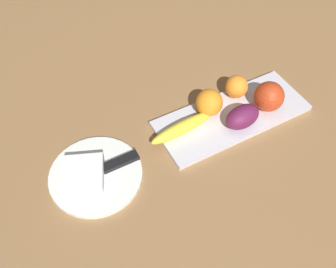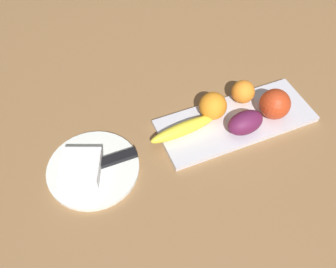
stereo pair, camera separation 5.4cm
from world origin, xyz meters
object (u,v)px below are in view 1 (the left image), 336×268
object	(u,v)px
apple	(269,96)
orange_near_banana	(209,103)
dinner_plate	(96,175)
knife	(114,165)
grape_bunch	(243,117)
orange_near_apple	(237,86)
banana	(182,128)
folded_napkin	(83,175)
fruit_tray	(232,116)

from	to	relation	value
apple	orange_near_banana	world-z (taller)	apple
dinner_plate	knife	distance (m)	0.05
apple	grape_bunch	xyz separation A→B (m)	(0.09, 0.02, -0.01)
orange_near_apple	grape_bunch	distance (m)	0.11
orange_near_banana	knife	world-z (taller)	orange_near_banana
banana	folded_napkin	distance (m)	0.26
fruit_tray	apple	size ratio (longest dim) A/B	5.17
fruit_tray	dinner_plate	world-z (taller)	fruit_tray
dinner_plate	knife	xyz separation A→B (m)	(-0.05, 0.00, 0.01)
orange_near_apple	orange_near_banana	world-z (taller)	orange_near_banana
banana	orange_near_banana	bearing A→B (deg)	11.06
fruit_tray	banana	xyz separation A→B (m)	(0.15, -0.01, 0.02)
fruit_tray	grape_bunch	bearing A→B (deg)	89.08
knife	orange_near_apple	bearing A→B (deg)	-171.50
apple	folded_napkin	size ratio (longest dim) A/B	0.82
banana	grape_bunch	world-z (taller)	grape_bunch
orange_near_banana	folded_napkin	world-z (taller)	orange_near_banana
orange_near_banana	knife	size ratio (longest dim) A/B	0.39
fruit_tray	dinner_plate	xyz separation A→B (m)	(0.38, 0.00, -0.00)
orange_near_apple	knife	size ratio (longest dim) A/B	0.34
orange_near_apple	grape_bunch	world-z (taller)	orange_near_apple
apple	orange_near_apple	distance (m)	0.09
grape_bunch	folded_napkin	distance (m)	0.41
orange_near_apple	folded_napkin	xyz separation A→B (m)	(0.46, 0.05, -0.02)
dinner_plate	banana	bearing A→B (deg)	-177.55
orange_near_banana	grape_bunch	bearing A→B (deg)	124.33
fruit_tray	apple	world-z (taller)	apple
apple	grape_bunch	size ratio (longest dim) A/B	0.82
apple	orange_near_apple	world-z (taller)	apple
orange_near_banana	dinner_plate	distance (m)	0.33
apple	grape_bunch	world-z (taller)	apple
orange_near_apple	dinner_plate	bearing A→B (deg)	7.23
orange_near_apple	orange_near_banana	xyz separation A→B (m)	(0.10, 0.02, 0.00)
apple	orange_near_apple	xyz separation A→B (m)	(0.05, -0.08, -0.01)
grape_bunch	folded_napkin	bearing A→B (deg)	-5.60
fruit_tray	banana	distance (m)	0.15
orange_near_banana	fruit_tray	bearing A→B (deg)	145.58
orange_near_apple	dinner_plate	size ratio (longest dim) A/B	0.28
apple	orange_near_apple	bearing A→B (deg)	-59.31
orange_near_banana	orange_near_apple	bearing A→B (deg)	-169.61
knife	grape_bunch	bearing A→B (deg)	173.56
orange_near_apple	folded_napkin	size ratio (longest dim) A/B	0.65
knife	folded_napkin	bearing A→B (deg)	-0.17
orange_near_apple	knife	xyz separation A→B (m)	(0.38, 0.05, -0.03)
grape_bunch	folded_napkin	size ratio (longest dim) A/B	1.00
folded_napkin	fruit_tray	bearing A→B (deg)	180.00
dinner_plate	knife	world-z (taller)	knife
apple	knife	world-z (taller)	apple
fruit_tray	knife	size ratio (longest dim) A/B	2.26
orange_near_apple	banana	bearing A→B (deg)	12.94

